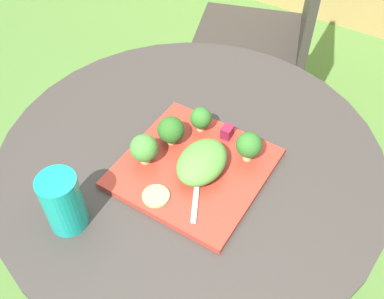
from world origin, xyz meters
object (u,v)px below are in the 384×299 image
patio_chair (277,22)px  drinking_glass (64,204)px  salad_plate (194,168)px  fork (197,183)px

patio_chair → drinking_glass: 1.19m
salad_plate → fork: fork is taller
fork → salad_plate: bearing=129.9°
salad_plate → drinking_glass: drinking_glass is taller
drinking_glass → fork: (0.16, 0.19, -0.04)m
salad_plate → patio_chair: bearing=102.4°
patio_chair → salad_plate: bearing=-77.6°
patio_chair → salad_plate: patio_chair is taller
drinking_glass → fork: size_ratio=0.85×
patio_chair → drinking_glass: bearing=-86.4°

